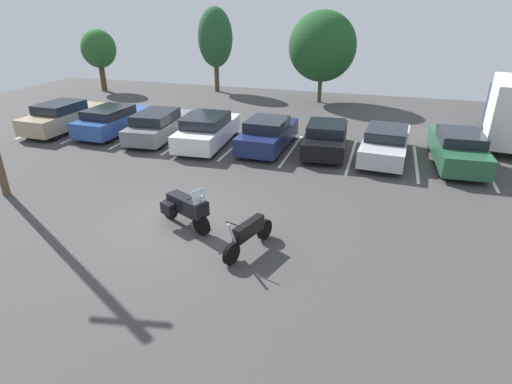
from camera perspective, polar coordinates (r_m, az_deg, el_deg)
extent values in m
cube|color=#423F3F|center=(13.41, -11.12, -4.21)|extent=(44.00, 44.00, 0.10)
cylinder|color=black|center=(12.40, -7.53, -4.45)|extent=(0.66, 0.38, 0.67)
cylinder|color=black|center=(13.47, -11.82, -2.30)|extent=(0.66, 0.38, 0.67)
cube|color=black|center=(12.73, -9.90, -1.62)|extent=(1.21, 0.85, 0.50)
cylinder|color=#B2B2B7|center=(12.29, -8.01, -2.55)|extent=(0.50, 0.28, 1.14)
cylinder|color=black|center=(12.15, -8.38, -0.59)|extent=(0.29, 0.58, 0.04)
cube|color=black|center=(12.25, -7.96, -2.33)|extent=(0.61, 0.63, 0.45)
cube|color=#B2C1CC|center=(12.03, -7.92, -0.62)|extent=(0.33, 0.47, 0.39)
cube|color=black|center=(13.23, -9.64, -1.19)|extent=(0.50, 0.40, 0.36)
cube|color=black|center=(12.85, -12.03, -2.19)|extent=(0.50, 0.40, 0.36)
cylinder|color=black|center=(11.02, -3.40, -8.48)|extent=(0.30, 0.62, 0.61)
cylinder|color=black|center=(12.10, 1.20, -5.18)|extent=(0.30, 0.62, 0.61)
cube|color=black|center=(11.35, -1.00, -5.08)|extent=(0.59, 1.19, 0.42)
cylinder|color=#B2B2B7|center=(10.89, -3.06, -6.44)|extent=(0.22, 0.49, 1.09)
cylinder|color=black|center=(10.75, -2.84, -4.52)|extent=(0.60, 0.22, 0.04)
cube|color=silver|center=(26.03, -26.50, 8.06)|extent=(0.12, 4.75, 0.01)
cube|color=silver|center=(24.25, -21.67, 7.84)|extent=(0.12, 4.75, 0.01)
cube|color=silver|center=(22.66, -16.12, 7.52)|extent=(0.12, 4.75, 0.01)
cube|color=silver|center=(21.32, -9.82, 7.07)|extent=(0.12, 4.75, 0.01)
cube|color=silver|center=(20.25, -2.79, 6.47)|extent=(0.12, 4.75, 0.01)
cube|color=silver|center=(19.53, 4.88, 5.71)|extent=(0.12, 4.75, 0.01)
cube|color=silver|center=(19.17, 12.95, 4.79)|extent=(0.12, 4.75, 0.01)
cube|color=silver|center=(19.21, 21.14, 3.76)|extent=(0.12, 4.75, 0.01)
cube|color=silver|center=(19.63, 29.11, 2.68)|extent=(0.12, 4.75, 0.01)
cube|color=tan|center=(24.77, -24.87, 9.16)|extent=(2.00, 4.83, 0.82)
cube|color=black|center=(24.52, -25.40, 10.49)|extent=(1.78, 2.35, 0.47)
cylinder|color=black|center=(26.52, -23.71, 9.64)|extent=(0.24, 0.72, 0.72)
cylinder|color=black|center=(25.49, -20.99, 9.54)|extent=(0.24, 0.72, 0.72)
cylinder|color=black|center=(24.31, -28.69, 7.45)|extent=(0.24, 0.72, 0.72)
cylinder|color=black|center=(23.18, -25.95, 7.28)|extent=(0.24, 0.72, 0.72)
cube|color=#2D519E|center=(23.30, -18.81, 9.17)|extent=(2.09, 4.70, 0.78)
cube|color=black|center=(22.86, -19.63, 10.32)|extent=(1.84, 2.42, 0.42)
cylinder|color=black|center=(25.05, -18.05, 9.64)|extent=(0.25, 0.66, 0.65)
cylinder|color=black|center=(24.11, -14.91, 9.46)|extent=(0.25, 0.66, 0.65)
cylinder|color=black|center=(22.74, -22.74, 7.47)|extent=(0.25, 0.66, 0.65)
cylinder|color=black|center=(21.70, -19.49, 7.22)|extent=(0.25, 0.66, 0.65)
cube|color=slate|center=(21.79, -13.09, 8.74)|extent=(2.16, 4.94, 0.72)
cube|color=black|center=(21.32, -13.65, 10.02)|extent=(1.83, 2.60, 0.48)
cylinder|color=black|center=(23.60, -13.05, 9.34)|extent=(0.27, 0.67, 0.66)
cylinder|color=black|center=(22.99, -9.57, 9.23)|extent=(0.27, 0.67, 0.66)
cylinder|color=black|center=(20.81, -16.83, 6.88)|extent=(0.27, 0.67, 0.66)
cylinder|color=black|center=(20.12, -12.99, 6.71)|extent=(0.27, 0.67, 0.66)
cube|color=white|center=(20.29, -6.63, 8.13)|extent=(2.15, 4.86, 0.80)
cube|color=black|center=(19.96, -6.90, 9.75)|extent=(1.87, 2.54, 0.48)
cylinder|color=black|center=(22.10, -7.15, 8.70)|extent=(0.25, 0.63, 0.61)
cylinder|color=black|center=(21.59, -3.05, 8.47)|extent=(0.25, 0.63, 0.61)
cylinder|color=black|center=(19.26, -10.54, 6.06)|extent=(0.25, 0.63, 0.61)
cylinder|color=black|center=(18.66, -5.94, 5.74)|extent=(0.25, 0.63, 0.61)
cube|color=navy|center=(19.63, 1.66, 7.68)|extent=(1.97, 4.43, 0.78)
cube|color=black|center=(19.30, 1.53, 9.31)|extent=(1.76, 2.08, 0.46)
cylinder|color=black|center=(21.30, 0.78, 8.27)|extent=(0.24, 0.61, 0.61)
cylinder|color=black|center=(20.89, 4.98, 7.84)|extent=(0.24, 0.61, 0.61)
cylinder|color=black|center=(18.62, -2.08, 5.81)|extent=(0.24, 0.61, 0.61)
cylinder|color=black|center=(18.15, 2.67, 5.28)|extent=(0.24, 0.61, 0.61)
cube|color=black|center=(19.42, 9.56, 7.15)|extent=(2.11, 4.53, 0.73)
cube|color=black|center=(19.18, 9.66, 8.71)|extent=(1.80, 2.18, 0.42)
cylinder|color=black|center=(20.98, 7.72, 7.89)|extent=(0.27, 0.69, 0.68)
cylinder|color=black|center=(20.91, 11.94, 7.52)|extent=(0.27, 0.69, 0.68)
cylinder|color=black|center=(18.14, 6.72, 5.25)|extent=(0.27, 0.69, 0.68)
cylinder|color=black|center=(18.05, 11.57, 4.81)|extent=(0.27, 0.69, 0.68)
cube|color=#B7B7BC|center=(19.24, 17.35, 6.21)|extent=(2.13, 5.00, 0.72)
cube|color=black|center=(18.98, 17.54, 7.77)|extent=(1.80, 2.28, 0.43)
cylinder|color=black|center=(20.95, 15.57, 7.22)|extent=(0.27, 0.73, 0.71)
cylinder|color=black|center=(20.88, 19.79, 6.61)|extent=(0.27, 0.73, 0.71)
cylinder|color=black|center=(17.80, 14.30, 4.31)|extent=(0.27, 0.73, 0.71)
cylinder|color=black|center=(17.72, 19.24, 3.58)|extent=(0.27, 0.73, 0.71)
cube|color=#235638|center=(19.52, 25.92, 5.21)|extent=(2.05, 4.93, 0.81)
cube|color=black|center=(19.21, 26.33, 6.79)|extent=(1.77, 2.29, 0.42)
cylinder|color=black|center=(21.01, 23.00, 6.19)|extent=(0.26, 0.72, 0.71)
cylinder|color=black|center=(21.31, 27.09, 5.67)|extent=(0.26, 0.72, 0.71)
cylinder|color=black|center=(17.92, 24.22, 2.97)|extent=(0.26, 0.72, 0.71)
cylinder|color=black|center=(18.28, 28.95, 2.41)|extent=(0.26, 0.72, 0.71)
cube|color=navy|center=(25.99, 31.66, 10.04)|extent=(2.55, 2.06, 1.96)
cylinder|color=black|center=(26.03, 29.11, 8.56)|extent=(0.43, 0.93, 0.90)
cylinder|color=black|center=(22.12, 29.35, 6.09)|extent=(0.43, 0.93, 0.90)
cylinder|color=#4C3823|center=(29.55, 8.72, 13.45)|extent=(0.27, 0.27, 1.40)
ellipsoid|color=#1E4C23|center=(29.13, 9.11, 19.14)|extent=(4.42, 4.42, 4.49)
cylinder|color=#4C3823|center=(35.11, -20.26, 14.31)|extent=(0.41, 0.41, 1.75)
ellipsoid|color=#285B28|center=(34.83, -20.82, 17.93)|extent=(2.54, 2.54, 2.76)
cylinder|color=#4C3823|center=(33.05, -5.40, 15.15)|extent=(0.35, 0.35, 1.81)
ellipsoid|color=#23512D|center=(32.69, -5.62, 20.39)|extent=(2.55, 2.55, 4.25)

